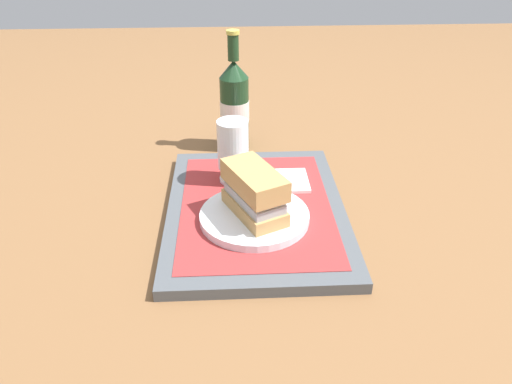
{
  "coord_description": "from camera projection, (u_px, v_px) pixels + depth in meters",
  "views": [
    {
      "loc": [
        -0.77,
        0.04,
        0.51
      ],
      "look_at": [
        0.0,
        0.0,
        0.05
      ],
      "focal_mm": 35.35,
      "sensor_mm": 36.0,
      "label": 1
    }
  ],
  "objects": [
    {
      "name": "beer_glass",
      "position": [
        233.0,
        149.0,
        0.96
      ],
      "size": [
        0.06,
        0.06,
        0.12
      ],
      "color": "silver",
      "rests_on": "placemat"
    },
    {
      "name": "ground_plane",
      "position": [
        256.0,
        215.0,
        0.93
      ],
      "size": [
        3.0,
        3.0,
        0.0
      ],
      "primitive_type": "plane",
      "color": "brown"
    },
    {
      "name": "tray",
      "position": [
        256.0,
        211.0,
        0.92
      ],
      "size": [
        0.44,
        0.32,
        0.02
      ],
      "primitive_type": "cube",
      "color": "#4C5156",
      "rests_on": "ground_plane"
    },
    {
      "name": "beer_bottle",
      "position": [
        234.0,
        104.0,
        1.12
      ],
      "size": [
        0.07,
        0.07,
        0.27
      ],
      "color": "#19381E",
      "rests_on": "ground_plane"
    },
    {
      "name": "napkin_folded",
      "position": [
        290.0,
        181.0,
        0.99
      ],
      "size": [
        0.09,
        0.07,
        0.01
      ],
      "primitive_type": "cube",
      "color": "white",
      "rests_on": "placemat"
    },
    {
      "name": "sandwich",
      "position": [
        253.0,
        191.0,
        0.85
      ],
      "size": [
        0.14,
        0.11,
        0.08
      ],
      "rotation": [
        0.0,
        0.0,
        0.45
      ],
      "color": "tan",
      "rests_on": "plate"
    },
    {
      "name": "placemat",
      "position": [
        256.0,
        206.0,
        0.91
      ],
      "size": [
        0.38,
        0.27,
        0.0
      ],
      "primitive_type": "cube",
      "color": "#9E2D2D",
      "rests_on": "tray"
    },
    {
      "name": "plate",
      "position": [
        254.0,
        216.0,
        0.87
      ],
      "size": [
        0.19,
        0.19,
        0.01
      ],
      "primitive_type": "cylinder",
      "color": "white",
      "rests_on": "placemat"
    }
  ]
}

